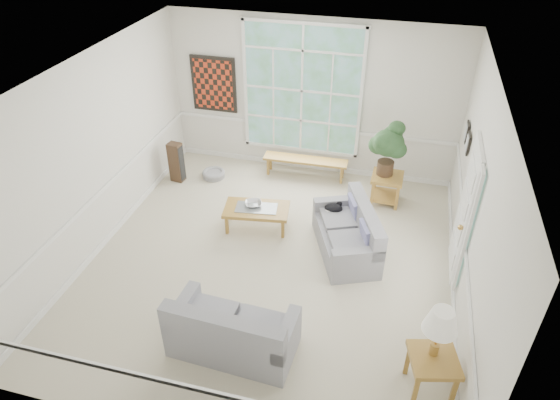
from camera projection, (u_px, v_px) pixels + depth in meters
The scene contains 24 objects.
floor at pixel (271, 262), 7.79m from camera, with size 5.50×6.00×0.01m, color #BEB59B.
ceiling at pixel (268, 76), 6.10m from camera, with size 5.50×6.00×0.02m, color white.
wall_back at pixel (313, 98), 9.34m from camera, with size 5.50×0.02×3.00m, color silver.
wall_front at pixel (181, 348), 4.54m from camera, with size 5.50×0.02×3.00m, color silver.
wall_left at pixel (94, 156), 7.52m from camera, with size 0.02×6.00×3.00m, color silver.
wall_right at pixel (476, 209), 6.37m from camera, with size 0.02×6.00×3.00m, color silver.
window_back at pixel (302, 90), 9.27m from camera, with size 2.30×0.08×2.40m, color white.
entry_door at pixel (464, 211), 7.11m from camera, with size 0.08×0.90×2.10m, color white.
door_sidelight at pixel (468, 231), 6.55m from camera, with size 0.08×0.26×1.90m, color white.
wall_art at pixel (214, 84), 9.66m from camera, with size 0.90×0.06×1.10m, color maroon.
wall_frame_near at pixel (467, 143), 7.75m from camera, with size 0.04×0.26×0.32m, color black.
wall_frame_far at pixel (466, 132), 8.07m from camera, with size 0.04×0.26×0.32m, color black.
loveseat_right at pixel (346, 231), 7.77m from camera, with size 0.78×1.50×0.81m, color gray.
loveseat_front at pixel (233, 324), 6.18m from camera, with size 1.55×0.80×0.84m, color gray.
coffee_table at pixel (257, 218), 8.41m from camera, with size 1.07×0.59×0.40m, color olive.
pewter_bowl at pixel (253, 204), 8.33m from camera, with size 0.33×0.33×0.08m, color #A1A1A7.
window_bench at pixel (305, 168), 9.80m from camera, with size 1.64×0.32×0.38m, color olive.
end_table at pixel (386, 189), 9.02m from camera, with size 0.55×0.55×0.55m, color olive.
houseplant at pixel (388, 149), 8.64m from camera, with size 0.59×0.59×1.01m, color #264825, non-canonical shape.
side_table at pixel (430, 373), 5.76m from camera, with size 0.54×0.54×0.55m, color olive.
table_lamp at pixel (438, 333), 5.48m from camera, with size 0.39×0.39×0.67m, color white, non-canonical shape.
pet_bed at pixel (214, 174), 9.85m from camera, with size 0.45×0.45×0.13m, color gray.
floor_speaker at pixel (176, 162), 9.57m from camera, with size 0.25×0.19×0.79m, color #3A2719.
cat at pixel (334, 208), 8.15m from camera, with size 0.30×0.21×0.14m, color black.
Camera 1 is at (1.64, -5.67, 5.17)m, focal length 32.00 mm.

